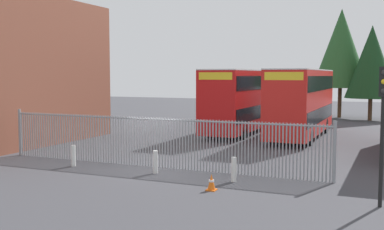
% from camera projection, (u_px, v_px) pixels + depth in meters
% --- Properties ---
extents(ground_plane, '(100.00, 100.00, 0.00)m').
position_uv_depth(ground_plane, '(219.00, 143.00, 28.00)').
color(ground_plane, '#3D3D42').
extents(palisade_fence, '(15.47, 0.14, 2.35)m').
position_uv_depth(palisade_fence, '(154.00, 141.00, 20.63)').
color(palisade_fence, gray).
rests_on(palisade_fence, ground).
extents(double_decker_bus_behind_fence_left, '(2.54, 10.81, 4.42)m').
position_uv_depth(double_decker_bus_behind_fence_left, '(243.00, 98.00, 32.92)').
color(double_decker_bus_behind_fence_left, red).
rests_on(double_decker_bus_behind_fence_left, ground).
extents(double_decker_bus_behind_fence_right, '(2.54, 10.81, 4.42)m').
position_uv_depth(double_decker_bus_behind_fence_right, '(302.00, 100.00, 30.42)').
color(double_decker_bus_behind_fence_right, red).
rests_on(double_decker_bus_behind_fence_right, ground).
extents(bollard_near_left, '(0.20, 0.20, 0.95)m').
position_uv_depth(bollard_near_left, '(73.00, 156.00, 20.84)').
color(bollard_near_left, silver).
rests_on(bollard_near_left, ground).
extents(bollard_center_front, '(0.20, 0.20, 0.95)m').
position_uv_depth(bollard_center_front, '(155.00, 162.00, 19.33)').
color(bollard_center_front, silver).
rests_on(bollard_center_front, ground).
extents(bollard_near_right, '(0.20, 0.20, 0.95)m').
position_uv_depth(bollard_near_right, '(234.00, 170.00, 17.79)').
color(bollard_near_right, silver).
rests_on(bollard_near_right, ground).
extents(traffic_cone_by_gate, '(0.34, 0.34, 0.59)m').
position_uv_depth(traffic_cone_by_gate, '(211.00, 182.00, 16.49)').
color(traffic_cone_by_gate, orange).
rests_on(traffic_cone_by_gate, ground).
extents(traffic_light_kerbside, '(0.28, 0.33, 4.30)m').
position_uv_depth(traffic_light_kerbside, '(383.00, 110.00, 14.16)').
color(traffic_light_kerbside, black).
rests_on(traffic_light_kerbside, ground).
extents(tree_tall_back, '(4.52, 4.52, 8.48)m').
position_uv_depth(tree_tall_back, '(372.00, 62.00, 41.74)').
color(tree_tall_back, '#4C3823').
rests_on(tree_tall_back, ground).
extents(tree_short_side, '(5.20, 5.20, 10.32)m').
position_uv_depth(tree_short_side, '(341.00, 48.00, 44.52)').
color(tree_short_side, '#4C3823').
rests_on(tree_short_side, ground).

